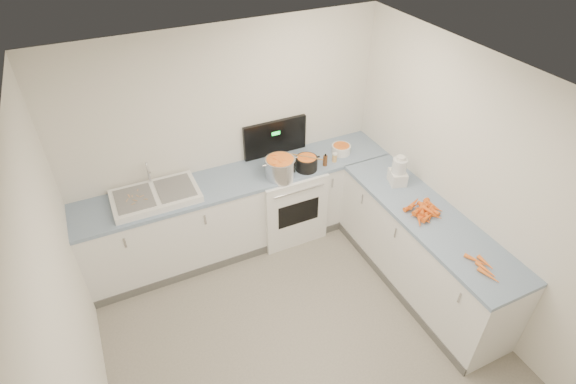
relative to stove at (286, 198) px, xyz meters
name	(u,v)px	position (x,y,z in m)	size (l,w,h in m)	color
floor	(309,353)	(-0.55, -1.69, -0.47)	(3.50, 4.00, 0.00)	gray
ceiling	(321,112)	(-0.55, -1.69, 2.03)	(3.50, 4.00, 0.00)	silver
wall_back	(228,140)	(-0.55, 0.31, 0.78)	(3.50, 2.50, 0.00)	silver
wall_left	(71,344)	(-2.30, -1.69, 0.78)	(4.00, 2.50, 0.00)	silver
wall_right	(485,199)	(1.20, -1.69, 0.78)	(4.00, 2.50, 0.00)	silver
counter_back	(242,210)	(-0.55, 0.01, 0.00)	(3.50, 0.62, 0.94)	white
counter_right	(422,250)	(0.90, -1.39, 0.00)	(0.62, 2.20, 0.94)	white
stove	(286,198)	(0.00, 0.00, 0.00)	(0.76, 0.65, 1.36)	white
sink	(156,196)	(-1.45, 0.02, 0.50)	(0.86, 0.52, 0.31)	white
steel_pot	(280,169)	(-0.14, -0.16, 0.57)	(0.33, 0.33, 0.24)	silver
black_pot	(306,164)	(0.18, -0.16, 0.53)	(0.24, 0.24, 0.17)	black
wooden_spoon	(307,157)	(0.18, -0.16, 0.63)	(0.02, 0.02, 0.37)	#AD7A47
mixing_bowl	(341,149)	(0.70, -0.03, 0.52)	(0.22, 0.22, 0.10)	white
extract_bottle	(325,161)	(0.40, -0.18, 0.53)	(0.05, 0.05, 0.12)	#593319
spice_jar	(335,158)	(0.54, -0.16, 0.51)	(0.05, 0.05, 0.09)	#E5B266
food_processor	(398,172)	(0.93, -0.80, 0.61)	(0.21, 0.23, 0.33)	white
carrot_pile	(424,210)	(0.87, -1.33, 0.50)	(0.37, 0.34, 0.09)	orange
peeled_carrots	(484,267)	(0.85, -2.13, 0.49)	(0.15, 0.37, 0.04)	orange
peelings	(135,197)	(-1.64, 0.04, 0.54)	(0.21, 0.24, 0.01)	tan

